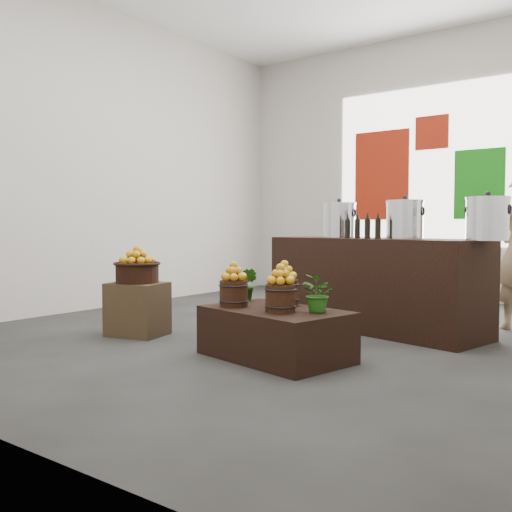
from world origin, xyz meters
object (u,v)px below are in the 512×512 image
Objects in this scene: crate at (138,309)px; stock_pot_center at (405,221)px; display_table at (275,334)px; stock_pot_left at (339,221)px; stock_pot_right at (487,220)px; counter at (374,284)px; wicker_basket at (137,273)px.

crate is 1.45× the size of stock_pot_center.
crate is at bearing -168.15° from display_table.
stock_pot_left and stock_pot_center have the same top height.
counter is at bearing 167.24° from stock_pot_right.
wicker_basket is 1.16× the size of stock_pot_left.
counter reaches higher than display_table.
stock_pot_right is at bearing 60.46° from display_table.
wicker_basket is at bearing 0.00° from crate.
crate is 2.40m from stock_pot_left.
counter is (1.77, 1.71, -0.14)m from wicker_basket.
stock_pot_left and stock_pot_right have the same top height.
counter is 1.41m from stock_pot_right.
crate is at bearing -123.26° from counter.
crate is at bearing 0.00° from wicker_basket.
display_table is 3.26× the size of stock_pot_left.
crate is 0.44× the size of display_table.
stock_pot_center is 0.86m from stock_pot_right.
display_table is 0.50× the size of counter.
stock_pot_center is at bearing 37.22° from crate.
display_table is at bearing -0.46° from wicker_basket.
stock_pot_left is at bearing 167.24° from stock_pot_center.
stock_pot_left is at bearing 54.46° from wicker_basket.
wicker_basket reaches higher than crate.
stock_pot_left is (1.30, 1.81, 0.53)m from wicker_basket.
crate is 1.45× the size of stock_pot_right.
wicker_basket is 1.16× the size of stock_pot_center.
stock_pot_right is (0.84, -0.19, 0.00)m from stock_pot_center.
stock_pot_left is 0.86m from stock_pot_center.
display_table is at bearing -131.85° from stock_pot_right.
crate is at bearing -125.54° from stock_pot_left.
stock_pot_right is (2.98, 1.43, 0.89)m from crate.
stock_pot_right is at bearing 25.69° from wicker_basket.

